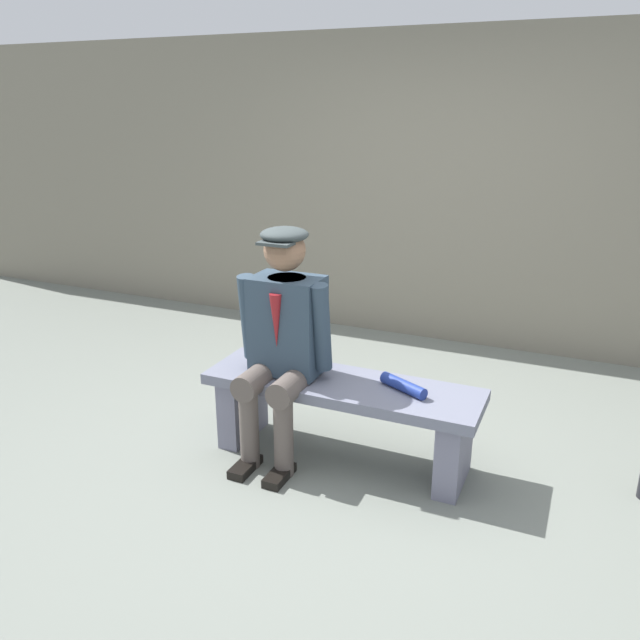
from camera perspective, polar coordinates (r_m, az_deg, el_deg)
The scene contains 5 objects.
ground_plane at distance 3.85m, azimuth 1.88°, elevation -12.21°, with size 30.00×30.00×0.00m, color slate.
bench at distance 3.68m, azimuth 1.94°, elevation -7.68°, with size 1.58×0.47×0.49m.
seated_man at distance 3.59m, azimuth -3.36°, elevation -1.19°, with size 0.56×0.60×1.35m.
rolled_magazine at distance 3.52m, azimuth 7.47°, elevation -5.84°, with size 0.07×0.07×0.30m, color navy.
stadium_wall at distance 5.57m, azimuth 11.18°, elevation 11.25°, with size 12.00×0.24×2.56m, color gray.
Camera 1 is at (-1.21, 3.06, 1.99)m, focal length 35.74 mm.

